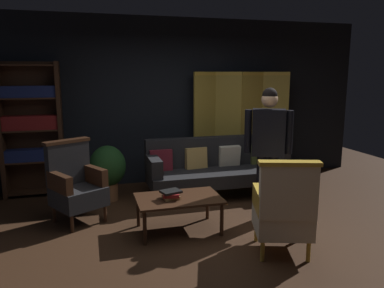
% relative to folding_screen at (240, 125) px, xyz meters
% --- Properties ---
extents(ground_plane, '(10.00, 10.00, 0.00)m').
position_rel_folding_screen_xyz_m(ground_plane, '(-1.26, -2.16, -0.99)').
color(ground_plane, '#331E11').
extents(back_wall, '(7.20, 0.10, 2.80)m').
position_rel_folding_screen_xyz_m(back_wall, '(-1.26, 0.29, 0.41)').
color(back_wall, black).
rests_on(back_wall, ground_plane).
extents(folding_screen, '(1.69, 0.38, 1.90)m').
position_rel_folding_screen_xyz_m(folding_screen, '(0.00, 0.00, 0.00)').
color(folding_screen, '#B29338').
rests_on(folding_screen, ground_plane).
extents(bookshelf, '(0.90, 0.32, 2.05)m').
position_rel_folding_screen_xyz_m(bookshelf, '(-3.41, 0.04, 0.08)').
color(bookshelf, '#382114').
rests_on(bookshelf, ground_plane).
extents(velvet_couch, '(2.12, 0.78, 0.88)m').
position_rel_folding_screen_xyz_m(velvet_couch, '(-0.71, -0.70, -0.53)').
color(velvet_couch, '#382114').
rests_on(velvet_couch, ground_plane).
extents(coffee_table, '(1.00, 0.64, 0.42)m').
position_rel_folding_screen_xyz_m(coffee_table, '(-1.58, -1.91, -0.61)').
color(coffee_table, '#382114').
rests_on(coffee_table, ground_plane).
extents(armchair_gilt_accent, '(0.73, 0.72, 1.04)m').
position_rel_folding_screen_xyz_m(armchair_gilt_accent, '(-0.67, -2.78, -0.50)').
color(armchair_gilt_accent, gold).
rests_on(armchair_gilt_accent, ground_plane).
extents(armchair_wing_left, '(0.79, 0.79, 1.04)m').
position_rel_folding_screen_xyz_m(armchair_wing_left, '(-2.77, -1.25, -0.50)').
color(armchair_wing_left, '#382114').
rests_on(armchair_wing_left, ground_plane).
extents(standing_figure, '(0.54, 0.36, 1.70)m').
position_rel_folding_screen_xyz_m(standing_figure, '(-0.42, -1.90, 0.04)').
color(standing_figure, black).
rests_on(standing_figure, ground_plane).
extents(potted_plant, '(0.54, 0.54, 0.83)m').
position_rel_folding_screen_xyz_m(potted_plant, '(-2.33, -0.54, -0.51)').
color(potted_plant, brown).
rests_on(potted_plant, ground_plane).
extents(book_tan_leather, '(0.20, 0.18, 0.04)m').
position_rel_folding_screen_xyz_m(book_tan_leather, '(-1.68, -1.95, -0.55)').
color(book_tan_leather, '#9E7A47').
rests_on(book_tan_leather, coffee_table).
extents(book_red_leather, '(0.22, 0.23, 0.04)m').
position_rel_folding_screen_xyz_m(book_red_leather, '(-1.68, -1.95, -0.51)').
color(book_red_leather, maroon).
rests_on(book_red_leather, book_tan_leather).
extents(book_black_cloth, '(0.26, 0.23, 0.03)m').
position_rel_folding_screen_xyz_m(book_black_cloth, '(-1.68, -1.95, -0.47)').
color(book_black_cloth, black).
rests_on(book_black_cloth, book_red_leather).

